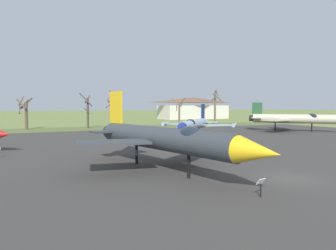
{
  "coord_description": "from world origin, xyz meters",
  "views": [
    {
      "loc": [
        -16.35,
        -15.39,
        4.9
      ],
      "look_at": [
        -2.73,
        13.44,
        2.95
      ],
      "focal_mm": 33.8,
      "sensor_mm": 36.0,
      "label": 1
    }
  ],
  "objects_px": {
    "jet_fighter_front_right": "(295,119)",
    "info_placard_rear_right": "(187,144)",
    "jet_fighter_rear_left": "(165,138)",
    "visitor_building": "(193,108)",
    "info_placard_rear_left": "(261,186)",
    "jet_fighter_rear_right": "(194,124)"
  },
  "relations": [
    {
      "from": "info_placard_rear_right",
      "to": "visitor_building",
      "type": "xyz_separation_m",
      "value": [
        42.22,
        72.41,
        3.41
      ]
    },
    {
      "from": "jet_fighter_front_right",
      "to": "jet_fighter_rear_right",
      "type": "distance_m",
      "value": 24.74
    },
    {
      "from": "jet_fighter_front_right",
      "to": "info_placard_rear_right",
      "type": "xyz_separation_m",
      "value": [
        -29.85,
        -12.1,
        -1.96
      ]
    },
    {
      "from": "jet_fighter_front_right",
      "to": "info_placard_rear_right",
      "type": "bearing_deg",
      "value": -157.94
    },
    {
      "from": "visitor_building",
      "to": "jet_fighter_front_right",
      "type": "bearing_deg",
      "value": -101.59
    },
    {
      "from": "jet_fighter_rear_left",
      "to": "info_placard_rear_left",
      "type": "relative_size",
      "value": 17.38
    },
    {
      "from": "jet_fighter_front_right",
      "to": "info_placard_rear_right",
      "type": "distance_m",
      "value": 32.27
    },
    {
      "from": "jet_fighter_rear_left",
      "to": "visitor_building",
      "type": "relative_size",
      "value": 0.69
    },
    {
      "from": "info_placard_rear_left",
      "to": "info_placard_rear_right",
      "type": "height_order",
      "value": "info_placard_rear_left"
    },
    {
      "from": "jet_fighter_rear_left",
      "to": "jet_fighter_front_right",
      "type": "bearing_deg",
      "value": 31.42
    },
    {
      "from": "jet_fighter_rear_right",
      "to": "jet_fighter_rear_left",
      "type": "bearing_deg",
      "value": -125.16
    },
    {
      "from": "jet_fighter_front_right",
      "to": "jet_fighter_rear_right",
      "type": "height_order",
      "value": "jet_fighter_front_right"
    },
    {
      "from": "jet_fighter_front_right",
      "to": "jet_fighter_rear_left",
      "type": "bearing_deg",
      "value": -148.58
    },
    {
      "from": "jet_fighter_rear_right",
      "to": "jet_fighter_front_right",
      "type": "bearing_deg",
      "value": 9.76
    },
    {
      "from": "jet_fighter_front_right",
      "to": "jet_fighter_rear_left",
      "type": "height_order",
      "value": "jet_fighter_rear_left"
    },
    {
      "from": "jet_fighter_front_right",
      "to": "visitor_building",
      "type": "bearing_deg",
      "value": 78.41
    },
    {
      "from": "info_placard_rear_left",
      "to": "visitor_building",
      "type": "xyz_separation_m",
      "value": [
        48.11,
        91.31,
        3.25
      ]
    },
    {
      "from": "jet_fighter_front_right",
      "to": "jet_fighter_rear_left",
      "type": "xyz_separation_m",
      "value": [
        -37.62,
        -22.98,
        0.05
      ]
    },
    {
      "from": "jet_fighter_rear_left",
      "to": "visitor_building",
      "type": "xyz_separation_m",
      "value": [
        49.99,
        83.3,
        1.39
      ]
    },
    {
      "from": "jet_fighter_rear_right",
      "to": "visitor_building",
      "type": "xyz_separation_m",
      "value": [
        36.75,
        64.51,
        1.72
      ]
    },
    {
      "from": "jet_fighter_rear_left",
      "to": "jet_fighter_rear_right",
      "type": "distance_m",
      "value": 22.99
    },
    {
      "from": "jet_fighter_rear_left",
      "to": "info_placard_rear_right",
      "type": "relative_size",
      "value": 21.83
    }
  ]
}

